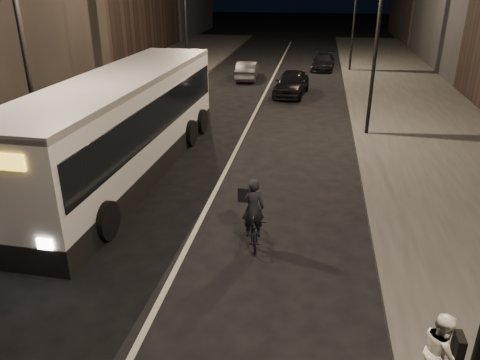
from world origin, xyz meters
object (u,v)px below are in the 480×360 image
at_px(cyclist_on_bicycle, 253,222).
at_px(car_mid, 247,70).
at_px(pedestrian_woman, 440,351).
at_px(car_far, 324,62).
at_px(city_bus, 124,121).
at_px(streetlight_right_mid, 373,13).
at_px(streetlight_left_far, 188,0).
at_px(car_near, 292,83).
at_px(streetlight_left_near, 28,29).

distance_m(cyclist_on_bicycle, car_mid, 22.30).
height_order(pedestrian_woman, car_mid, pedestrian_woman).
distance_m(car_mid, car_far, 7.23).
bearing_deg(city_bus, car_far, 74.10).
bearing_deg(streetlight_right_mid, streetlight_left_far, 136.84).
bearing_deg(car_far, streetlight_left_far, -139.10).
bearing_deg(city_bus, car_near, 70.41).
distance_m(streetlight_right_mid, car_mid, 14.56).
distance_m(city_bus, cyclist_on_bicycle, 7.02).
distance_m(streetlight_right_mid, car_far, 17.47).
height_order(city_bus, car_far, city_bus).
xyz_separation_m(cyclist_on_bicycle, car_far, (1.84, 26.91, -0.08)).
distance_m(streetlight_left_near, car_far, 26.71).
relative_size(streetlight_left_far, cyclist_on_bicycle, 4.06).
xyz_separation_m(city_bus, cyclist_on_bicycle, (5.36, -4.35, -1.30)).
distance_m(city_bus, pedestrian_woman, 12.77).
distance_m(pedestrian_woman, car_far, 31.41).
xyz_separation_m(car_mid, car_far, (5.33, 4.88, -0.06)).
bearing_deg(cyclist_on_bicycle, car_near, 78.65).
bearing_deg(streetlight_right_mid, car_mid, 120.82).
bearing_deg(streetlight_left_far, streetlight_left_near, -90.00).
bearing_deg(car_far, streetlight_left_near, -105.90).
bearing_deg(streetlight_left_far, car_near, -19.15).
bearing_deg(streetlight_right_mid, pedestrian_woman, -88.95).
relative_size(streetlight_right_mid, car_mid, 2.07).
height_order(car_mid, car_far, car_mid).
relative_size(pedestrian_woman, car_far, 0.37).
bearing_deg(car_near, streetlight_left_near, -107.62).
bearing_deg(streetlight_left_far, car_far, 36.92).
distance_m(pedestrian_woman, car_mid, 27.46).
height_order(cyclist_on_bicycle, car_mid, cyclist_on_bicycle).
bearing_deg(streetlight_right_mid, streetlight_left_near, -143.12).
relative_size(streetlight_right_mid, cyclist_on_bicycle, 4.06).
bearing_deg(cyclist_on_bicycle, pedestrian_woman, -60.82).
bearing_deg(pedestrian_woman, streetlight_left_near, 59.76).
xyz_separation_m(pedestrian_woman, car_mid, (-7.33, 26.46, -0.27)).
bearing_deg(streetlight_left_near, streetlight_right_mid, 36.88).
xyz_separation_m(cyclist_on_bicycle, pedestrian_woman, (3.84, -4.44, 0.26)).
relative_size(streetlight_left_far, car_far, 2.00).
bearing_deg(car_near, cyclist_on_bicycle, -83.12).
relative_size(streetlight_right_mid, car_near, 1.85).
bearing_deg(streetlight_right_mid, city_bus, -146.80).
distance_m(pedestrian_woman, car_near, 22.56).
distance_m(city_bus, car_far, 23.72).
height_order(streetlight_right_mid, car_far, streetlight_right_mid).
xyz_separation_m(streetlight_left_near, pedestrian_woman, (10.93, -6.64, -4.44)).
height_order(streetlight_left_near, pedestrian_woman, streetlight_left_near).
relative_size(car_near, car_mid, 1.12).
bearing_deg(streetlight_right_mid, cyclist_on_bicycle, -109.31).
relative_size(streetlight_right_mid, pedestrian_woman, 5.33).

